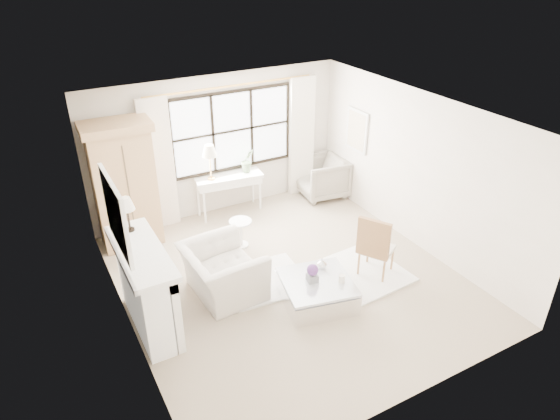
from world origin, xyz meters
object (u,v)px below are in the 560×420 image
(console_table, at_px, (229,194))
(coffee_table, at_px, (317,291))
(club_armchair, at_px, (222,272))
(armoire, at_px, (124,184))

(console_table, relative_size, coffee_table, 1.13)
(club_armchair, relative_size, coffee_table, 1.00)
(club_armchair, height_order, coffee_table, club_armchair)
(armoire, xyz_separation_m, coffee_table, (1.98, -3.03, -0.96))
(armoire, height_order, console_table, armoire)
(coffee_table, bearing_deg, armoire, 135.84)
(console_table, bearing_deg, armoire, -167.74)
(armoire, bearing_deg, club_armchair, -66.72)
(armoire, bearing_deg, console_table, 6.99)
(club_armchair, bearing_deg, armoire, 18.45)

